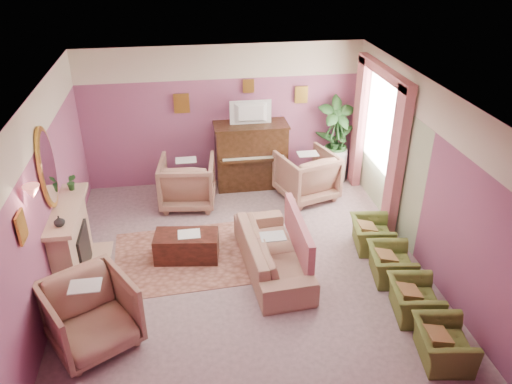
{
  "coord_description": "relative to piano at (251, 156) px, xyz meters",
  "views": [
    {
      "loc": [
        -0.8,
        -6.36,
        4.78
      ],
      "look_at": [
        0.25,
        0.4,
        1.07
      ],
      "focal_mm": 35.0,
      "sensor_mm": 36.0,
      "label": 1
    }
  ],
  "objects": [
    {
      "name": "floor",
      "position": [
        -0.5,
        -2.68,
        -0.65
      ],
      "size": [
        5.5,
        6.0,
        0.01
      ],
      "primitive_type": "cube",
      "color": "gray",
      "rests_on": "ground"
    },
    {
      "name": "ceiling",
      "position": [
        -0.5,
        -2.68,
        2.15
      ],
      "size": [
        5.5,
        6.0,
        0.01
      ],
      "primitive_type": "cube",
      "color": "white",
      "rests_on": "wall_back"
    },
    {
      "name": "wall_back",
      "position": [
        -0.5,
        0.32,
        0.75
      ],
      "size": [
        5.5,
        0.02,
        2.8
      ],
      "primitive_type": "cube",
      "color": "#754268",
      "rests_on": "floor"
    },
    {
      "name": "wall_front",
      "position": [
        -0.5,
        -5.68,
        0.75
      ],
      "size": [
        5.5,
        0.02,
        2.8
      ],
      "primitive_type": "cube",
      "color": "#754268",
      "rests_on": "floor"
    },
    {
      "name": "wall_left",
      "position": [
        -3.25,
        -2.68,
        0.75
      ],
      "size": [
        0.02,
        6.0,
        2.8
      ],
      "primitive_type": "cube",
      "color": "#754268",
      "rests_on": "floor"
    },
    {
      "name": "wall_right",
      "position": [
        2.25,
        -2.68,
        0.75
      ],
      "size": [
        0.02,
        6.0,
        2.8
      ],
      "primitive_type": "cube",
      "color": "#754268",
      "rests_on": "floor"
    },
    {
      "name": "picture_rail_band",
      "position": [
        -0.5,
        0.31,
        1.82
      ],
      "size": [
        5.5,
        0.01,
        0.65
      ],
      "primitive_type": "cube",
      "color": "beige",
      "rests_on": "wall_back"
    },
    {
      "name": "stripe_panel",
      "position": [
        2.23,
        -1.38,
        0.42
      ],
      "size": [
        0.01,
        3.0,
        2.15
      ],
      "primitive_type": "cube",
      "color": "#AEBE96",
      "rests_on": "wall_right"
    },
    {
      "name": "fireplace_surround",
      "position": [
        -3.09,
        -2.48,
        -0.1
      ],
      "size": [
        0.3,
        1.4,
        1.1
      ],
      "primitive_type": "cube",
      "color": "#D3AB8B",
      "rests_on": "floor"
    },
    {
      "name": "fireplace_inset",
      "position": [
        -2.99,
        -2.48,
        -0.25
      ],
      "size": [
        0.18,
        0.72,
        0.68
      ],
      "primitive_type": "cube",
      "color": "black",
      "rests_on": "floor"
    },
    {
      "name": "fire_ember",
      "position": [
        -2.95,
        -2.48,
        -0.43
      ],
      "size": [
        0.06,
        0.54,
        0.1
      ],
      "primitive_type": "cube",
      "color": "orange",
      "rests_on": "floor"
    },
    {
      "name": "mantel_shelf",
      "position": [
        -3.06,
        -2.48,
        0.47
      ],
      "size": [
        0.4,
        1.55,
        0.07
      ],
      "primitive_type": "cube",
      "color": "#D3AB8B",
      "rests_on": "fireplace_surround"
    },
    {
      "name": "hearth",
      "position": [
        -2.89,
        -2.48,
        -0.64
      ],
      "size": [
        0.55,
        1.5,
        0.02
      ],
      "primitive_type": "cube",
      "color": "#D3AB8B",
      "rests_on": "floor"
    },
    {
      "name": "mirror_frame",
      "position": [
        -3.2,
        -2.48,
        1.15
      ],
      "size": [
        0.04,
        0.72,
        1.2
      ],
      "primitive_type": "ellipsoid",
      "color": "gold",
      "rests_on": "wall_left"
    },
    {
      "name": "mirror_glass",
      "position": [
        -3.17,
        -2.48,
        1.15
      ],
      "size": [
        0.01,
        0.6,
        1.06
      ],
      "primitive_type": "ellipsoid",
      "color": "white",
      "rests_on": "wall_left"
    },
    {
      "name": "sconce_shade",
      "position": [
        -3.12,
        -3.53,
        1.33
      ],
      "size": [
        0.2,
        0.2,
        0.16
      ],
      "primitive_type": "cone",
      "color": "#FE796B",
      "rests_on": "wall_left"
    },
    {
      "name": "piano",
      "position": [
        0.0,
        0.0,
        0.0
      ],
      "size": [
        1.4,
        0.6,
        1.3
      ],
      "primitive_type": "cube",
      "color": "#341E10",
      "rests_on": "floor"
    },
    {
      "name": "piano_keyshelf",
      "position": [
        -0.0,
        -0.35,
        0.07
      ],
      "size": [
        1.3,
        0.12,
        0.06
      ],
      "primitive_type": "cube",
      "color": "#341E10",
      "rests_on": "piano"
    },
    {
      "name": "piano_keys",
      "position": [
        0.0,
        -0.35,
        0.11
      ],
      "size": [
        1.2,
        0.08,
        0.02
      ],
      "primitive_type": "cube",
      "color": "beige",
      "rests_on": "piano"
    },
    {
      "name": "piano_top",
      "position": [
        0.0,
        0.0,
        0.66
      ],
      "size": [
        1.45,
        0.65,
        0.04
      ],
      "primitive_type": "cube",
      "color": "#341E10",
      "rests_on": "piano"
    },
    {
      "name": "television",
      "position": [
        0.0,
        -0.05,
        0.95
      ],
      "size": [
        0.8,
        0.12,
        0.48
      ],
      "primitive_type": "imported",
      "color": "black",
      "rests_on": "piano"
    },
    {
      "name": "print_back_left",
      "position": [
        -1.3,
        0.28,
        1.07
      ],
      "size": [
        0.3,
        0.03,
        0.38
      ],
      "primitive_type": "cube",
      "color": "gold",
      "rests_on": "wall_back"
    },
    {
      "name": "print_back_right",
      "position": [
        1.05,
        0.28,
        1.13
      ],
      "size": [
        0.26,
        0.03,
        0.34
      ],
      "primitive_type": "cube",
      "color": "gold",
      "rests_on": "wall_back"
    },
    {
      "name": "print_back_mid",
      "position": [
        0.0,
        0.28,
        1.35
      ],
      "size": [
        0.22,
        0.03,
        0.26
      ],
      "primitive_type": "cube",
      "color": "gold",
      "rests_on": "wall_back"
    },
    {
      "name": "print_left_wall",
      "position": [
        -3.21,
        -3.88,
        1.07
      ],
      "size": [
        0.03,
        0.28,
        0.36
      ],
      "primitive_type": "cube",
      "color": "gold",
      "rests_on": "wall_left"
    },
    {
      "name": "window_blind",
      "position": [
        2.2,
        -1.13,
        1.05
      ],
      "size": [
        0.03,
        1.4,
        1.8
      ],
      "primitive_type": "cube",
      "color": "beige",
      "rests_on": "wall_right"
    },
    {
      "name": "curtain_left",
      "position": [
        2.12,
        -2.05,
        0.65
      ],
      "size": [
        0.16,
        0.34,
        2.6
      ],
      "primitive_type": "cube",
      "color": "#AE5A65",
      "rests_on": "floor"
    },
    {
      "name": "curtain_right",
      "position": [
        2.12,
        -0.21,
        0.65
      ],
      "size": [
        0.16,
        0.34,
        2.6
      ],
      "primitive_type": "cube",
      "color": "#AE5A65",
      "rests_on": "floor"
    },
    {
      "name": "pelmet",
      "position": [
        2.12,
        -1.13,
        1.91
      ],
      "size": [
        0.16,
        2.2,
        0.16
      ],
      "primitive_type": "cube",
      "color": "#AE5A65",
      "rests_on": "wall_right"
    },
    {
      "name": "mantel_plant",
      "position": [
        -3.05,
        -1.93,
        0.64
      ],
      "size": [
        0.16,
        0.16,
        0.28
      ],
      "primitive_type": "imported",
      "color": "#1F4B1E",
      "rests_on": "mantel_shelf"
    },
    {
      "name": "mantel_vase",
      "position": [
        -3.05,
        -2.98,
        0.58
      ],
      "size": [
        0.16,
        0.16,
        0.16
      ],
      "primitive_type": "imported",
      "color": "beige",
      "rests_on": "mantel_shelf"
    },
    {
      "name": "area_rug",
      "position": [
        -1.29,
        -2.34,
        -0.64
      ],
      "size": [
        2.59,
        1.93,
        0.01
      ],
      "primitive_type": "cube",
      "rotation": [
        0.0,
        0.0,
        0.05
      ],
      "color": "#965D4E",
      "rests_on": "floor"
    },
    {
      "name": "coffee_table",
      "position": [
        -1.39,
        -2.37,
        -0.43
      ],
      "size": [
        1.06,
        0.63,
        0.45
      ],
      "primitive_type": "cube",
      "rotation": [
        0.0,
        0.0,
        -0.14
      ],
      "color": "#3A1912",
      "rests_on": "floor"
    },
    {
      "name": "table_paper",
      "position": [
        -1.34,
        -2.37,
        -0.2
      ],
      "size": [
        0.35,
        0.28,
        0.01
      ],
      "primitive_type": "cube",
      "color": "white",
      "rests_on": "coffee_table"
    },
    {
      "name": "sofa",
      "position": [
        -0.09,
        -2.85,
        -0.23
      ],
      "size": [
        0.7,
        2.09,
        0.85
      ],
      "primitive_type": "imported",
      "color": "#9D745D",
      "rests_on": "floor"
    },
    {
      "name": "sofa_throw",
      "position": [
        0.31,
        -2.85,
        -0.05
      ],
      "size": [
        0.11,
        1.58,
        0.58
      ],
      "primitive_type": "cube",
      "color": "#AE5A65",
      "rests_on": "sofa"
    },
    {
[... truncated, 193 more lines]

